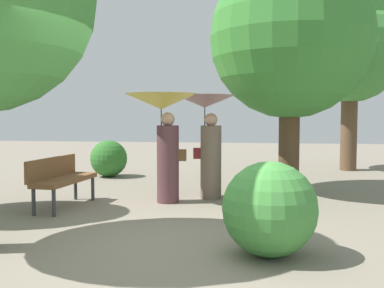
# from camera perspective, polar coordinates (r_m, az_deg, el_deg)

# --- Properties ---
(ground_plane) EXTENTS (40.00, 40.00, 0.00)m
(ground_plane) POSITION_cam_1_polar(r_m,az_deg,el_deg) (5.30, -5.00, -13.05)
(ground_plane) COLOR gray
(person_left) EXTENTS (1.26, 1.26, 1.91)m
(person_left) POSITION_cam_1_polar(r_m,az_deg,el_deg) (7.72, -3.71, 2.89)
(person_left) COLOR #563338
(person_left) RESTS_ON ground
(person_right) EXTENTS (1.09, 1.09, 1.90)m
(person_right) POSITION_cam_1_polar(r_m,az_deg,el_deg) (8.07, 2.01, 2.20)
(person_right) COLOR #6B5B4C
(person_right) RESTS_ON ground
(park_bench) EXTENTS (0.60, 1.53, 0.83)m
(park_bench) POSITION_cam_1_polar(r_m,az_deg,el_deg) (7.66, -16.62, -4.07)
(park_bench) COLOR #38383D
(park_bench) RESTS_ON ground
(tree_near_right) EXTENTS (3.14, 3.14, 5.11)m
(tree_near_right) POSITION_cam_1_polar(r_m,az_deg,el_deg) (9.03, 12.65, 14.92)
(tree_near_right) COLOR #4C3823
(tree_near_right) RESTS_ON ground
(tree_mid_right) EXTENTS (2.86, 2.86, 5.36)m
(tree_mid_right) POSITION_cam_1_polar(r_m,az_deg,el_deg) (13.20, 19.86, 12.47)
(tree_mid_right) COLOR brown
(tree_mid_right) RESTS_ON ground
(bush_path_left) EXTENTS (1.03, 1.03, 1.03)m
(bush_path_left) POSITION_cam_1_polar(r_m,az_deg,el_deg) (4.88, 10.01, -8.27)
(bush_path_left) COLOR #428C3D
(bush_path_left) RESTS_ON ground
(bush_path_right) EXTENTS (0.92, 0.92, 0.92)m
(bush_path_right) POSITION_cam_1_polar(r_m,az_deg,el_deg) (11.19, -10.73, -1.86)
(bush_path_right) COLOR #2D6B28
(bush_path_right) RESTS_ON ground
(bush_behind_bench) EXTENTS (0.60, 0.60, 0.60)m
(bush_behind_bench) POSITION_cam_1_polar(r_m,az_deg,el_deg) (7.85, 9.00, -5.34)
(bush_behind_bench) COLOR #235B23
(bush_behind_bench) RESTS_ON ground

